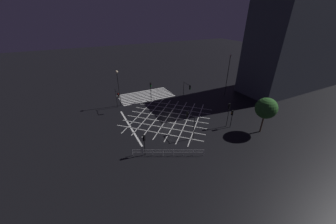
# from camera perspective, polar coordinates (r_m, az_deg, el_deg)

# --- Properties ---
(ground_plane) EXTENTS (200.00, 200.00, 0.00)m
(ground_plane) POSITION_cam_1_polar(r_m,az_deg,el_deg) (37.11, -0.00, -1.53)
(ground_plane) COLOR black
(road_markings) EXTENTS (19.59, 25.44, 0.01)m
(road_markings) POSITION_cam_1_polar(r_m,az_deg,el_deg) (42.93, -4.84, 2.64)
(road_markings) COLOR silver
(road_markings) RESTS_ON ground_plane
(office_building) EXTENTS (37.86, 10.06, 23.55)m
(office_building) POSITION_cam_1_polar(r_m,az_deg,el_deg) (63.28, 37.44, 16.65)
(office_building) COLOR #3D424C
(office_building) RESTS_ON ground_plane
(traffic_light_nw_cross) EXTENTS (0.36, 0.39, 4.53)m
(traffic_light_nw_cross) POSITION_cam_1_polar(r_m,az_deg,el_deg) (34.31, 17.97, 0.50)
(traffic_light_nw_cross) COLOR black
(traffic_light_nw_cross) RESTS_ON ground_plane
(traffic_light_se_cross) EXTENTS (0.36, 2.64, 4.31)m
(traffic_light_se_cross) POSITION_cam_1_polar(r_m,az_deg,el_deg) (40.02, -15.19, 4.76)
(traffic_light_se_cross) COLOR black
(traffic_light_se_cross) RESTS_ON ground_plane
(traffic_light_ne_cross) EXTENTS (0.36, 0.39, 3.40)m
(traffic_light_ne_cross) POSITION_cam_1_polar(r_m,az_deg,el_deg) (26.63, -7.31, -8.69)
(traffic_light_ne_cross) COLOR black
(traffic_light_ne_cross) RESTS_ON ground_plane
(traffic_light_median_north) EXTENTS (0.36, 2.41, 4.06)m
(traffic_light_median_north) POSITION_cam_1_polar(r_m,az_deg,el_deg) (30.55, 6.77, -2.25)
(traffic_light_median_north) COLOR black
(traffic_light_median_north) RESTS_ON ground_plane
(traffic_light_sw_cross) EXTENTS (0.36, 3.07, 3.56)m
(traffic_light_sw_cross) POSITION_cam_1_polar(r_m,az_deg,el_deg) (45.09, 5.90, 7.49)
(traffic_light_sw_cross) COLOR black
(traffic_light_sw_cross) RESTS_ON ground_plane
(traffic_light_median_south) EXTENTS (0.36, 0.39, 4.58)m
(traffic_light_median_south) POSITION_cam_1_polar(r_m,az_deg,el_deg) (42.75, -5.28, 7.24)
(traffic_light_median_south) COLOR black
(traffic_light_median_south) RESTS_ON ground_plane
(traffic_light_nw_main) EXTENTS (0.39, 0.36, 3.45)m
(traffic_light_nw_main) POSITION_cam_1_polar(r_m,az_deg,el_deg) (34.47, 18.87, -0.93)
(traffic_light_nw_main) COLOR black
(traffic_light_nw_main) RESTS_ON ground_plane
(street_lamp_east) EXTENTS (0.55, 0.55, 7.92)m
(street_lamp_east) POSITION_cam_1_polar(r_m,az_deg,el_deg) (40.96, -15.07, 9.29)
(street_lamp_east) COLOR black
(street_lamp_east) RESTS_ON ground_plane
(street_lamp_west) EXTENTS (0.47, 0.47, 9.94)m
(street_lamp_west) POSITION_cam_1_polar(r_m,az_deg,el_deg) (47.67, 17.96, 12.38)
(street_lamp_west) COLOR black
(street_lamp_west) RESTS_ON ground_plane
(street_tree_near) EXTENTS (3.46, 3.46, 6.28)m
(street_tree_near) POSITION_cam_1_polar(r_m,az_deg,el_deg) (34.36, 27.74, 1.02)
(street_tree_near) COLOR brown
(street_tree_near) RESTS_ON ground_plane
(pedestrian_railing) EXTENTS (9.11, 4.64, 1.05)m
(pedestrian_railing) POSITION_cam_1_polar(r_m,az_deg,el_deg) (27.33, 0.00, -12.00)
(pedestrian_railing) COLOR #B7B7BC
(pedestrian_railing) RESTS_ON ground_plane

